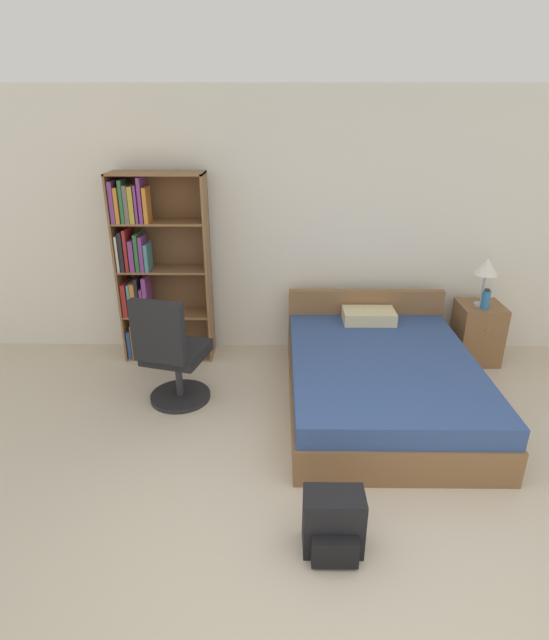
{
  "coord_description": "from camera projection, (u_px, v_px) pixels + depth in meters",
  "views": [
    {
      "loc": [
        -0.43,
        -1.71,
        2.39
      ],
      "look_at": [
        -0.47,
        1.98,
        0.81
      ],
      "focal_mm": 28.0,
      "sensor_mm": 36.0,
      "label": 1
    }
  ],
  "objects": [
    {
      "name": "ground_plane",
      "position": [
        363.0,
        623.0,
        2.51
      ],
      "size": [
        14.0,
        14.0,
        0.0
      ],
      "primitive_type": "plane",
      "color": "beige"
    },
    {
      "name": "wall_back",
      "position": [
        323.0,
        227.0,
        4.97
      ],
      "size": [
        9.0,
        0.06,
        2.6
      ],
      "color": "silver",
      "rests_on": "ground_plane"
    },
    {
      "name": "bookshelf",
      "position": [
        150.0,
        266.0,
        4.87
      ],
      "size": [
        0.88,
        0.33,
        1.86
      ],
      "color": "brown",
      "rests_on": "ground_plane"
    },
    {
      "name": "bed",
      "position": [
        380.0,
        378.0,
        4.31
      ],
      "size": [
        1.55,
        2.06,
        0.71
      ],
      "color": "brown",
      "rests_on": "ground_plane"
    },
    {
      "name": "office_chair",
      "position": [
        172.0,
        356.0,
        4.19
      ],
      "size": [
        0.59,
        0.66,
        1.03
      ],
      "color": "#232326",
      "rests_on": "ground_plane"
    },
    {
      "name": "nightstand",
      "position": [
        477.0,
        333.0,
        5.03
      ],
      "size": [
        0.42,
        0.44,
        0.6
      ],
      "color": "brown",
      "rests_on": "ground_plane"
    },
    {
      "name": "table_lamp",
      "position": [
        486.0,
        269.0,
        4.75
      ],
      "size": [
        0.22,
        0.22,
        0.47
      ],
      "color": "#B2B2B7",
      "rests_on": "nightstand"
    },
    {
      "name": "water_bottle",
      "position": [
        486.0,
        299.0,
        4.78
      ],
      "size": [
        0.08,
        0.08,
        0.2
      ],
      "color": "teal",
      "rests_on": "nightstand"
    },
    {
      "name": "backpack_black",
      "position": [
        333.0,
        525.0,
        2.86
      ],
      "size": [
        0.35,
        0.28,
        0.39
      ],
      "color": "black",
      "rests_on": "ground_plane"
    }
  ]
}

